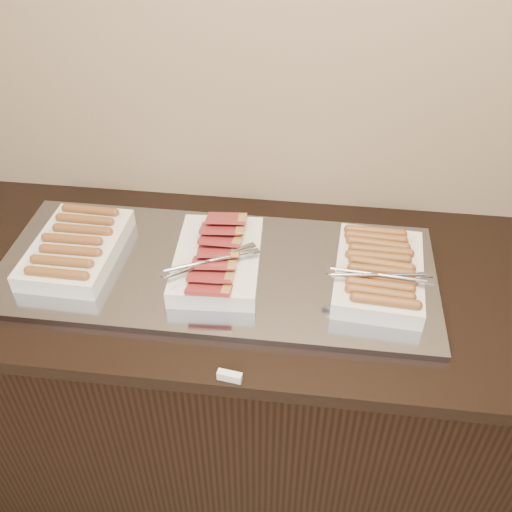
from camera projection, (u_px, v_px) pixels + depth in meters
The scene contains 6 objects.
counter at pixel (230, 375), 1.87m from camera, with size 2.06×0.76×0.90m.
warming_tray at pixel (216, 269), 1.58m from camera, with size 1.20×0.50×0.02m, color gray.
dish_left at pixel (76, 247), 1.59m from camera, with size 0.24×0.35×0.07m.
dish_center at pixel (217, 259), 1.54m from camera, with size 0.26×0.36×0.09m.
dish_right at pixel (379, 271), 1.50m from camera, with size 0.27×0.35×0.08m.
label_holder at pixel (230, 376), 1.29m from camera, with size 0.06×0.02×0.02m, color white.
Camera 1 is at (0.23, 0.97, 1.95)m, focal length 40.00 mm.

